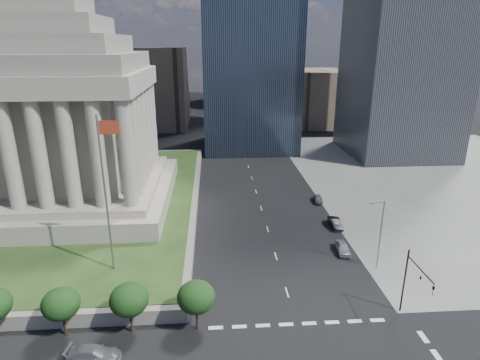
{
  "coord_description": "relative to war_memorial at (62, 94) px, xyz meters",
  "views": [
    {
      "loc": [
        -8.87,
        -22.38,
        29.61
      ],
      "look_at": [
        -5.78,
        21.91,
        14.37
      ],
      "focal_mm": 30.0,
      "sensor_mm": 36.0,
      "label": 1
    }
  ],
  "objects": [
    {
      "name": "ground",
      "position": [
        34.0,
        52.0,
        -21.4
      ],
      "size": [
        500.0,
        500.0,
        0.0
      ],
      "primitive_type": "plane",
      "color": "black",
      "rests_on": "ground"
    },
    {
      "name": "sidewalk_ne",
      "position": [
        80.0,
        12.0,
        -21.38
      ],
      "size": [
        68.0,
        90.0,
        0.03
      ],
      "primitive_type": "cube",
      "color": "slate",
      "rests_on": "ground"
    },
    {
      "name": "plaza_terrace",
      "position": [
        -11.0,
        2.0,
        -20.5
      ],
      "size": [
        66.0,
        70.0,
        1.8
      ],
      "primitive_type": "cube",
      "color": "slate",
      "rests_on": "ground"
    },
    {
      "name": "plaza_lawn",
      "position": [
        -11.0,
        2.0,
        -19.55
      ],
      "size": [
        64.0,
        68.0,
        0.1
      ],
      "primitive_type": "cube",
      "color": "#243917",
      "rests_on": "plaza_terrace"
    },
    {
      "name": "war_memorial",
      "position": [
        0.0,
        0.0,
        0.0
      ],
      "size": [
        34.0,
        34.0,
        39.0
      ],
      "primitive_type": null,
      "color": "gray",
      "rests_on": "plaza_lawn"
    },
    {
      "name": "flagpole",
      "position": [
        12.17,
        -24.0,
        -8.29
      ],
      "size": [
        2.52,
        0.24,
        20.0
      ],
      "color": "slate",
      "rests_on": "plaza_lawn"
    },
    {
      "name": "midrise_glass",
      "position": [
        36.0,
        47.0,
        8.6
      ],
      "size": [
        26.0,
        26.0,
        60.0
      ],
      "primitive_type": "cube",
      "color": "black",
      "rests_on": "ground"
    },
    {
      "name": "building_filler_ne",
      "position": [
        66.0,
        82.0,
        -11.4
      ],
      "size": [
        20.0,
        30.0,
        20.0
      ],
      "primitive_type": "cube",
      "color": "brown",
      "rests_on": "ground"
    },
    {
      "name": "building_filler_nw",
      "position": [
        4.0,
        82.0,
        -7.4
      ],
      "size": [
        24.0,
        30.0,
        28.0
      ],
      "primitive_type": "cube",
      "color": "brown",
      "rests_on": "ground"
    },
    {
      "name": "traffic_signal_ne",
      "position": [
        46.5,
        -34.3,
        -16.15
      ],
      "size": [
        0.3,
        5.74,
        8.0
      ],
      "color": "black",
      "rests_on": "ground"
    },
    {
      "name": "street_lamp_north",
      "position": [
        47.33,
        -23.0,
        -15.74
      ],
      "size": [
        2.13,
        0.22,
        10.0
      ],
      "color": "slate",
      "rests_on": "ground"
    },
    {
      "name": "suv_grey",
      "position": [
        13.03,
        -37.97,
        -20.62
      ],
      "size": [
        2.66,
        5.53,
        1.55
      ],
      "primitive_type": "imported",
      "rotation": [
        0.0,
        0.0,
        1.48
      ],
      "color": "#5B5E62",
      "rests_on": "ground"
    },
    {
      "name": "parked_sedan_near",
      "position": [
        44.08,
        -18.59,
        -20.63
      ],
      "size": [
        2.35,
        4.69,
        1.53
      ],
      "primitive_type": "imported",
      "rotation": [
        0.0,
        0.0,
        -0.12
      ],
      "color": "#9B9FA4",
      "rests_on": "ground"
    },
    {
      "name": "parked_sedan_mid",
      "position": [
        45.5,
        -10.01,
        -20.66
      ],
      "size": [
        4.53,
        1.64,
        1.48
      ],
      "primitive_type": "imported",
      "rotation": [
        0.0,
        0.0,
        0.02
      ],
      "color": "black",
      "rests_on": "ground"
    },
    {
      "name": "parked_sedan_far",
      "position": [
        45.5,
        1.27,
        -20.73
      ],
      "size": [
        2.12,
        4.12,
        1.34
      ],
      "primitive_type": "imported",
      "rotation": [
        0.0,
        0.0,
        -0.14
      ],
      "color": "#5C5F64",
      "rests_on": "ground"
    }
  ]
}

